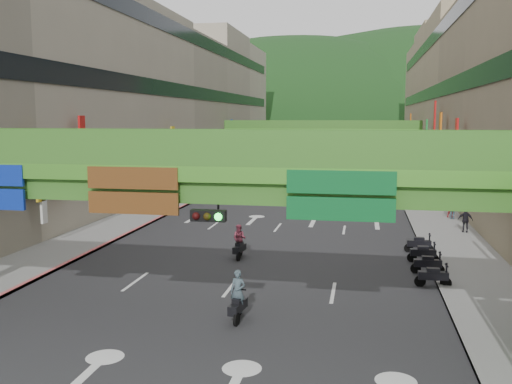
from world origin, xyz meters
TOP-DOWN VIEW (x-y plane):
  - road_slab at (0.00, 50.00)m, footprint 18.00×140.00m
  - sidewalk_left at (-11.00, 50.00)m, footprint 4.00×140.00m
  - sidewalk_right at (11.00, 50.00)m, footprint 4.00×140.00m
  - curb_left at (-9.10, 50.00)m, footprint 0.20×140.00m
  - curb_right at (9.10, 50.00)m, footprint 0.20×140.00m
  - building_row_left at (-18.93, 50.00)m, footprint 12.80×95.00m
  - building_row_right at (18.93, 50.00)m, footprint 12.80×95.00m
  - overpass_near at (0.93, 5.38)m, footprint 28.00×12.27m
  - overpass_far at (0.00, 65.00)m, footprint 28.00×2.20m
  - hill_left at (-15.00, 160.00)m, footprint 168.00×140.00m
  - hill_right at (25.00, 180.00)m, footprint 208.00×176.00m
  - bunting_string at (0.00, 30.00)m, footprint 26.00×0.36m
  - scooter_rider_near at (1.20, 7.96)m, footprint 0.65×1.60m
  - scooter_rider_mid at (-0.74, 17.15)m, footprint 0.79×1.60m
  - scooter_rider_far at (-5.69, 45.59)m, footprint 0.91×1.60m
  - parked_scooter_row at (8.80, 16.92)m, footprint 1.60×7.15m
  - car_silver at (-5.57, 40.91)m, footprint 1.55×4.13m
  - car_yellow at (3.38, 60.80)m, footprint 2.07×4.40m
  - pedestrian_red at (12.20, 31.58)m, footprint 0.95×0.86m
  - pedestrian_dark at (12.20, 26.08)m, footprint 0.99×0.61m
  - pedestrian_blue at (12.14, 30.89)m, footprint 0.92×0.75m

SIDE VIEW (x-z plane):
  - hill_left at x=-15.00m, z-range -56.00..56.00m
  - hill_right at x=25.00m, z-range -64.00..64.00m
  - road_slab at x=0.00m, z-range 0.00..0.02m
  - sidewalk_left at x=-11.00m, z-range 0.00..0.15m
  - sidewalk_right at x=11.00m, z-range 0.00..0.15m
  - curb_left at x=-9.10m, z-range 0.00..0.18m
  - curb_right at x=9.10m, z-range 0.00..0.18m
  - parked_scooter_row at x=8.80m, z-range -0.02..1.06m
  - car_silver at x=-5.57m, z-range 0.00..1.35m
  - car_yellow at x=3.38m, z-range 0.00..1.46m
  - pedestrian_dark at x=12.20m, z-range 0.00..1.57m
  - pedestrian_red at x=12.20m, z-range 0.00..1.59m
  - pedestrian_blue at x=12.14m, z-range 0.00..1.71m
  - scooter_rider_near at x=1.20m, z-range -0.08..1.85m
  - scooter_rider_mid at x=-0.74m, z-range 0.01..1.85m
  - scooter_rider_far at x=-5.69m, z-range 0.03..2.20m
  - overpass_near at x=0.93m, z-range 1.66..8.76m
  - overpass_far at x=0.00m, z-range 1.85..8.95m
  - bunting_string at x=0.00m, z-range 5.73..6.19m
  - building_row_left at x=-18.93m, z-range -0.04..18.96m
  - building_row_right at x=18.93m, z-range -0.04..18.96m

